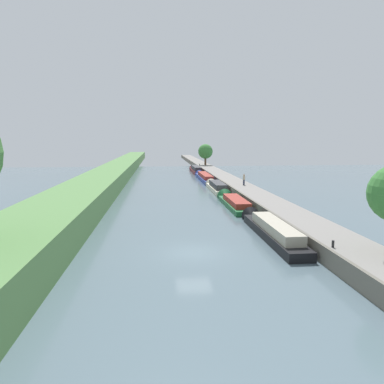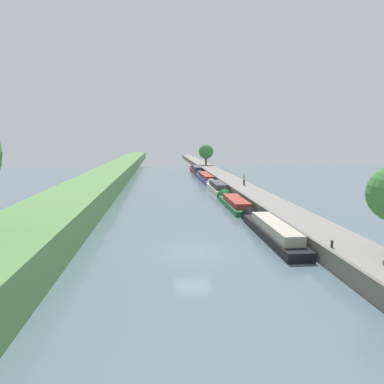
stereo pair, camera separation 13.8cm
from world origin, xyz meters
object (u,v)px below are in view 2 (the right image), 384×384
Objects in this scene: narrowboat_black at (270,229)px; narrowboat_cream at (217,187)px; mooring_bollard_near at (332,244)px; person_walking at (244,179)px; narrowboat_green at (233,202)px; narrowboat_maroon at (196,170)px; narrowboat_blue at (205,177)px; mooring_bollard_far at (200,165)px.

narrowboat_cream is at bearing 90.25° from narrowboat_black.
person_walking is at bearing 86.50° from mooring_bollard_near.
narrowboat_green is 0.82× the size of narrowboat_maroon.
person_walking reaches higher than narrowboat_maroon.
mooring_bollard_near is (1.86, -46.86, 0.82)m from narrowboat_blue.
narrowboat_black is 62.95m from mooring_bollard_far.
person_walking is (3.74, 9.77, 1.60)m from narrowboat_green.
narrowboat_cream is 0.68× the size of narrowboat_blue.
mooring_bollard_far is at bearing 87.80° from narrowboat_green.
mooring_bollard_near is (1.84, -32.79, 0.83)m from narrowboat_cream.
person_walking is 3.69× the size of mooring_bollard_far.
narrowboat_cream reaches higher than narrowboat_green.
narrowboat_cream is at bearing 89.68° from narrowboat_green.
narrowboat_cream is 25.28× the size of mooring_bollard_near.
narrowboat_maroon is at bearing -104.79° from mooring_bollard_far.
mooring_bollard_near reaches higher than narrowboat_black.
narrowboat_green is at bearing 90.79° from narrowboat_black.
mooring_bollard_far is at bearing 88.43° from narrowboat_black.
narrowboat_green is at bearing -92.20° from mooring_bollard_far.
narrowboat_black is at bearing -89.80° from narrowboat_blue.
narrowboat_maroon reaches higher than narrowboat_blue.
narrowboat_cream is 25.28× the size of mooring_bollard_far.
narrowboat_blue is (0.04, 26.62, 0.13)m from narrowboat_green.
narrowboat_maroon reaches higher than mooring_bollard_near.
narrowboat_black reaches higher than narrowboat_cream.
narrowboat_cream is (-0.12, 25.96, -0.01)m from narrowboat_black.
narrowboat_black is at bearing -89.21° from narrowboat_green.
narrowboat_maroon is 31.74× the size of mooring_bollard_near.
narrowboat_maroon reaches higher than mooring_bollard_far.
person_walking is (3.67, -32.80, 1.37)m from narrowboat_maroon.
narrowboat_cream reaches higher than narrowboat_blue.
person_walking is (3.67, -2.77, 1.47)m from narrowboat_cream.
mooring_bollard_far is (1.83, 6.94, 0.73)m from narrowboat_maroon.
person_walking is at bearing -37.07° from narrowboat_cream.
narrowboat_cream is at bearing 142.93° from person_walking.
narrowboat_green is 49.55m from mooring_bollard_far.
narrowboat_blue is at bearing 102.39° from person_walking.
mooring_bollard_far is at bearing 87.16° from narrowboat_cream.
narrowboat_cream is (0.07, 12.54, 0.12)m from narrowboat_green.
mooring_bollard_far is (0.00, 69.75, 0.00)m from mooring_bollard_near.
narrowboat_blue is 22.98m from mooring_bollard_far.
person_walking is 30.08m from mooring_bollard_near.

